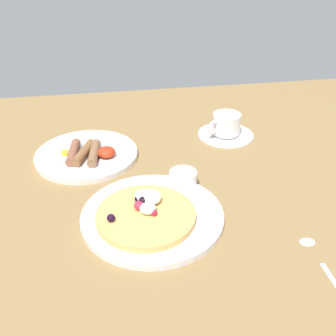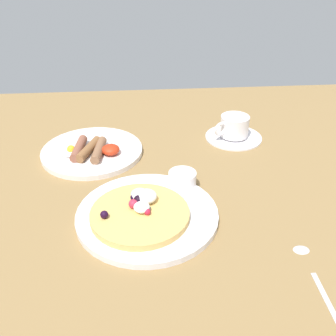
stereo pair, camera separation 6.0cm
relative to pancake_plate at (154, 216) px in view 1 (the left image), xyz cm
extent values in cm
cube|color=olive|center=(-0.27, 7.38, -2.15)|extent=(187.10, 123.54, 3.00)
cylinder|color=white|center=(0.00, 0.00, 0.00)|extent=(27.02, 27.02, 1.29)
cylinder|color=#DDAE5B|center=(-1.66, -1.34, 1.30)|extent=(18.50, 18.50, 1.31)
sphere|color=navy|center=(-0.18, -1.34, 2.60)|extent=(1.27, 1.27, 1.27)
sphere|color=#C02941|center=(-2.81, -0.09, 2.84)|extent=(1.76, 1.76, 1.76)
sphere|color=black|center=(-1.77, 1.01, 2.91)|extent=(1.90, 1.90, 1.90)
sphere|color=black|center=(-8.02, -2.69, 2.70)|extent=(1.47, 1.47, 1.47)
sphere|color=red|center=(-0.75, -2.32, 2.56)|extent=(1.20, 1.20, 1.20)
sphere|color=black|center=(-2.61, 2.13, 2.71)|extent=(1.51, 1.51, 1.51)
sphere|color=navy|center=(-1.64, 1.61, 2.50)|extent=(1.08, 1.08, 1.08)
ellipsoid|color=white|center=(-1.57, 2.63, 2.98)|extent=(3.41, 3.41, 2.05)
ellipsoid|color=white|center=(-1.26, -1.26, 2.87)|extent=(3.02, 3.02, 1.81)
ellipsoid|color=white|center=(-0.77, 1.70, 3.14)|extent=(3.94, 3.94, 2.37)
cylinder|color=white|center=(7.44, 9.15, 1.99)|extent=(5.83, 5.83, 2.69)
cylinder|color=#81410A|center=(7.44, 9.15, 2.53)|extent=(4.78, 4.78, 0.32)
cylinder|color=white|center=(-12.83, 25.84, 0.00)|extent=(24.46, 24.46, 1.29)
cylinder|color=brown|center=(-10.91, 23.30, 1.72)|extent=(3.29, 10.15, 2.15)
cylinder|color=brown|center=(-13.32, 23.90, 1.72)|extent=(5.56, 10.08, 2.15)
cylinder|color=brown|center=(-15.72, 24.50, 1.72)|extent=(3.17, 10.14, 2.15)
ellipsoid|color=white|center=(-17.58, 24.66, 0.94)|extent=(6.46, 5.49, 0.60)
sphere|color=yellow|center=(-17.58, 24.66, 1.44)|extent=(2.00, 2.00, 2.00)
ellipsoid|color=red|center=(-8.09, 23.04, 1.82)|extent=(4.26, 4.26, 2.35)
cylinder|color=silver|center=(23.53, 31.35, -0.21)|extent=(14.71, 14.71, 0.88)
cylinder|color=white|center=(23.53, 31.35, 2.88)|extent=(7.32, 7.32, 5.30)
torus|color=white|center=(19.39, 29.21, 3.15)|extent=(3.71, 2.44, 3.77)
cylinder|color=brown|center=(23.53, 31.35, 4.58)|extent=(6.23, 6.23, 0.42)
ellipsoid|color=silver|center=(25.81, -10.98, -0.35)|extent=(2.86, 2.20, 0.60)
camera|label=1|loc=(-6.97, -57.74, 46.52)|focal=41.65mm
camera|label=2|loc=(-1.01, -58.47, 46.52)|focal=41.65mm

